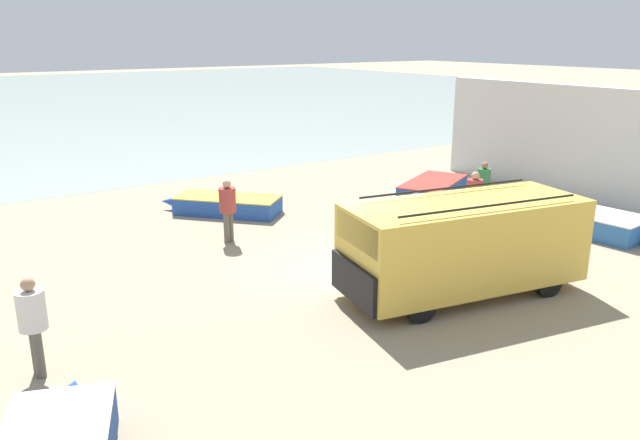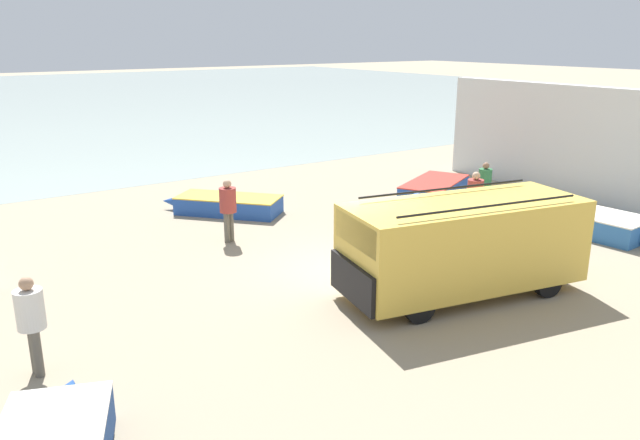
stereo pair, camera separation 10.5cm
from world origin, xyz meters
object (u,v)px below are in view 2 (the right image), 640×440
fishing_rowboat_1 (591,222)px  fisherman_2 (31,317)px  parked_van (462,243)px  fishing_rowboat_3 (433,188)px  fisherman_3 (475,196)px  fisherman_1 (485,182)px  fishing_rowboat_2 (225,205)px  fisherman_0 (228,205)px

fishing_rowboat_1 → fisherman_2: fisherman_2 is taller
parked_van → fishing_rowboat_3: bearing=-119.3°
fishing_rowboat_1 → fisherman_3: (-2.73, 2.11, 0.75)m
fishing_rowboat_1 → fisherman_1: fisherman_1 is taller
fishing_rowboat_3 → fishing_rowboat_2: bearing=-41.5°
fisherman_0 → fisherman_2: (-5.98, -4.67, -0.00)m
fishing_rowboat_3 → fisherman_2: (-14.63, -5.37, 0.82)m
fishing_rowboat_1 → fisherman_1: 3.57m
parked_van → fisherman_3: size_ratio=3.22×
fishing_rowboat_1 → fisherman_3: 3.53m
fishing_rowboat_2 → fisherman_1: fisherman_1 is taller
fishing_rowboat_1 → fisherman_0: size_ratio=2.32×
fisherman_2 → fishing_rowboat_1: bearing=-5.6°
fisherman_1 → fisherman_3: 2.32m
fishing_rowboat_3 → parked_van: bearing=23.4°
fishing_rowboat_1 → fishing_rowboat_3: fishing_rowboat_1 is taller
fisherman_0 → fisherman_3: (6.50, -3.17, -0.00)m
fisherman_2 → fishing_rowboat_2: bearing=42.6°
fishing_rowboat_1 → fisherman_2: bearing=-96.7°
fisherman_0 → fisherman_1: bearing=-128.7°
fishing_rowboat_2 → fishing_rowboat_3: (7.43, -2.07, -0.04)m
fishing_rowboat_2 → fisherman_3: 7.98m
fisherman_1 → fisherman_3: (-1.92, -1.30, 0.09)m
parked_van → fisherman_0: parked_van is taller
fishing_rowboat_1 → fishing_rowboat_3: bearing=-178.9°
fishing_rowboat_3 → fisherman_0: (-8.65, -0.70, 0.83)m
parked_van → fisherman_2: 8.76m
fishing_rowboat_1 → fisherman_0: fisherman_0 is taller
parked_van → fishing_rowboat_2: (-1.41, 9.07, -0.90)m
parked_van → fisherman_3: 4.98m
parked_van → fishing_rowboat_1: 6.74m
fishing_rowboat_1 → fisherman_2: 15.24m
fishing_rowboat_1 → fishing_rowboat_2: size_ratio=1.13×
fishing_rowboat_3 → fisherman_1: bearing=58.9°
fishing_rowboat_1 → fisherman_1: (-0.81, 3.41, 0.67)m
fishing_rowboat_3 → fisherman_2: size_ratio=2.29×
parked_van → fisherman_3: bearing=-129.7°
fishing_rowboat_2 → fisherman_3: size_ratio=2.06×
fishing_rowboat_1 → fishing_rowboat_2: 11.36m
fishing_rowboat_3 → fisherman_3: 4.50m
fisherman_0 → fisherman_1: (8.42, -1.87, -0.09)m
fisherman_1 → fishing_rowboat_3: bearing=-161.4°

